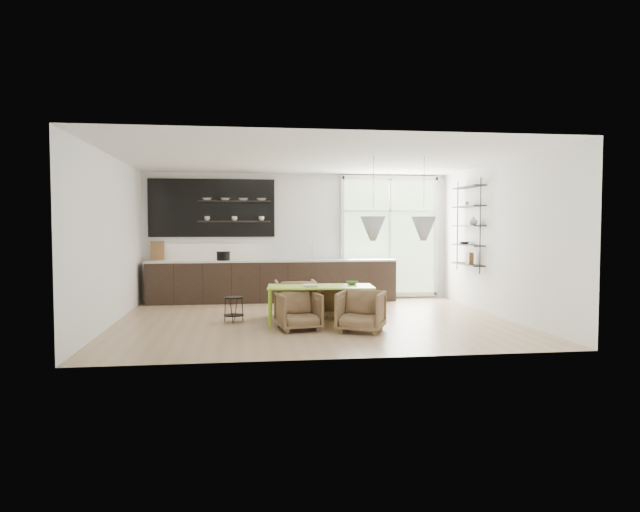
{
  "coord_description": "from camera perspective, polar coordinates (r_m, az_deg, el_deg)",
  "views": [
    {
      "loc": [
        -1.27,
        -10.08,
        1.69
      ],
      "look_at": [
        0.18,
        0.6,
        1.13
      ],
      "focal_mm": 32.0,
      "sensor_mm": 36.0,
      "label": 1
    }
  ],
  "objects": [
    {
      "name": "room",
      "position": [
        11.33,
        1.68,
        1.83
      ],
      "size": [
        7.02,
        6.01,
        2.91
      ],
      "color": "tan",
      "rests_on": "ground"
    },
    {
      "name": "dining_table",
      "position": [
        9.86,
        0.04,
        -3.26
      ],
      "size": [
        1.88,
        0.97,
        0.66
      ],
      "rotation": [
        0.0,
        0.0,
        -0.09
      ],
      "color": "#A4DA28",
      "rests_on": "ground"
    },
    {
      "name": "right_shelving",
      "position": [
        12.17,
        14.65,
        2.71
      ],
      "size": [
        0.26,
        1.22,
        1.9
      ],
      "color": "black",
      "rests_on": "ground"
    },
    {
      "name": "wire_stool",
      "position": [
        10.18,
        -8.62,
        -4.95
      ],
      "size": [
        0.36,
        0.36,
        0.45
      ],
      "rotation": [
        0.0,
        0.0,
        -0.24
      ],
      "color": "black",
      "rests_on": "ground"
    },
    {
      "name": "armchair_back_left",
      "position": [
        10.59,
        -2.47,
        -4.28
      ],
      "size": [
        0.76,
        0.78,
        0.7
      ],
      "primitive_type": "imported",
      "rotation": [
        0.0,
        0.0,
        3.13
      ],
      "color": "brown",
      "rests_on": "ground"
    },
    {
      "name": "table_book",
      "position": [
        9.78,
        -1.64,
        -2.96
      ],
      "size": [
        0.24,
        0.32,
        0.03
      ],
      "primitive_type": "imported",
      "rotation": [
        0.0,
        0.0,
        0.03
      ],
      "color": "white",
      "rests_on": "dining_table"
    },
    {
      "name": "armchair_front_right",
      "position": [
        9.18,
        4.12,
        -5.55
      ],
      "size": [
        0.94,
        0.95,
        0.66
      ],
      "primitive_type": "imported",
      "rotation": [
        0.0,
        0.0,
        -0.42
      ],
      "color": "brown",
      "rests_on": "ground"
    },
    {
      "name": "armchair_back_right",
      "position": [
        10.55,
        2.24,
        -4.51
      ],
      "size": [
        0.87,
        0.88,
        0.63
      ],
      "primitive_type": "imported",
      "rotation": [
        0.0,
        0.0,
        2.79
      ],
      "color": "brown",
      "rests_on": "ground"
    },
    {
      "name": "kitchen_run",
      "position": [
        12.83,
        -5.13,
        -1.9
      ],
      "size": [
        5.54,
        0.69,
        2.75
      ],
      "color": "black",
      "rests_on": "ground"
    },
    {
      "name": "table_bowl",
      "position": [
        10.06,
        3.22,
        -2.7
      ],
      "size": [
        0.25,
        0.25,
        0.06
      ],
      "primitive_type": "imported",
      "rotation": [
        0.0,
        0.0,
        -0.28
      ],
      "color": "#447443",
      "rests_on": "dining_table"
    },
    {
      "name": "armchair_front_left",
      "position": [
        9.31,
        -2.16,
        -5.55
      ],
      "size": [
        0.77,
        0.79,
        0.62
      ],
      "primitive_type": "imported",
      "rotation": [
        0.0,
        0.0,
        0.18
      ],
      "color": "brown",
      "rests_on": "ground"
    }
  ]
}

